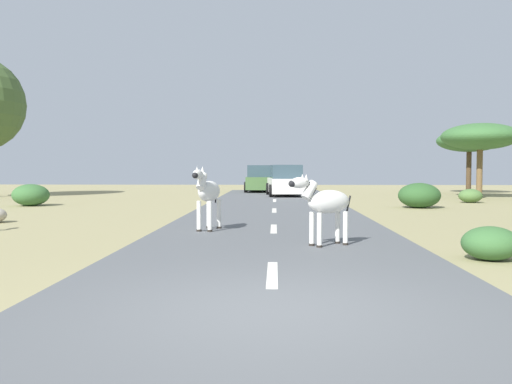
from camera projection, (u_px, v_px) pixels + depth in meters
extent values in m
plane|color=#998E60|center=(272.00, 313.00, 6.12)|extent=(90.00, 90.00, 0.00)
cube|color=#56595B|center=(271.00, 311.00, 6.12)|extent=(6.00, 64.00, 0.05)
cube|color=silver|center=(272.00, 274.00, 8.11)|extent=(0.16, 2.00, 0.01)
cube|color=silver|center=(274.00, 229.00, 14.10)|extent=(0.16, 2.00, 0.01)
cube|color=silver|center=(274.00, 210.00, 20.09)|extent=(0.16, 2.00, 0.01)
cube|color=silver|center=(275.00, 200.00, 26.08)|extent=(0.16, 2.00, 0.01)
cube|color=silver|center=(275.00, 194.00, 32.07)|extent=(0.16, 2.00, 0.01)
ellipsoid|color=silver|center=(209.00, 191.00, 13.82)|extent=(0.68, 1.19, 0.53)
cylinder|color=silver|center=(199.00, 216.00, 13.52)|extent=(0.13, 0.13, 0.77)
cylinder|color=#28231E|center=(199.00, 230.00, 13.54)|extent=(0.15, 0.15, 0.05)
cylinder|color=silver|center=(210.00, 216.00, 13.45)|extent=(0.13, 0.13, 0.77)
cylinder|color=#28231E|center=(210.00, 231.00, 13.47)|extent=(0.15, 0.15, 0.05)
cylinder|color=silver|center=(209.00, 214.00, 14.23)|extent=(0.13, 0.13, 0.77)
cylinder|color=#28231E|center=(209.00, 227.00, 14.25)|extent=(0.15, 0.15, 0.05)
cylinder|color=silver|center=(219.00, 214.00, 14.16)|extent=(0.13, 0.13, 0.77)
cylinder|color=#28231E|center=(219.00, 227.00, 14.18)|extent=(0.15, 0.15, 0.05)
cylinder|color=silver|center=(202.00, 181.00, 13.28)|extent=(0.28, 0.44, 0.45)
cube|color=black|center=(202.00, 177.00, 13.28)|extent=(0.12, 0.37, 0.31)
ellipsoid|color=silver|center=(198.00, 174.00, 13.02)|extent=(0.30, 0.52, 0.25)
ellipsoid|color=black|center=(195.00, 175.00, 12.83)|extent=(0.18, 0.20, 0.15)
cone|color=silver|center=(197.00, 169.00, 13.15)|extent=(0.11, 0.11, 0.14)
cone|color=silver|center=(203.00, 169.00, 13.11)|extent=(0.11, 0.11, 0.14)
cylinder|color=black|center=(216.00, 194.00, 14.36)|extent=(0.07, 0.16, 0.45)
ellipsoid|color=silver|center=(329.00, 202.00, 11.07)|extent=(1.08, 0.89, 0.48)
cylinder|color=silver|center=(312.00, 229.00, 11.04)|extent=(0.14, 0.14, 0.69)
cylinder|color=#28231E|center=(312.00, 245.00, 11.06)|extent=(0.16, 0.16, 0.05)
cylinder|color=silver|center=(319.00, 230.00, 10.82)|extent=(0.14, 0.14, 0.69)
cylinder|color=#28231E|center=(319.00, 246.00, 10.83)|extent=(0.16, 0.16, 0.05)
cylinder|color=silver|center=(338.00, 227.00, 11.38)|extent=(0.14, 0.14, 0.69)
cylinder|color=#28231E|center=(337.00, 242.00, 11.39)|extent=(0.16, 0.16, 0.05)
cylinder|color=silver|center=(345.00, 228.00, 11.15)|extent=(0.14, 0.14, 0.69)
cylinder|color=#28231E|center=(345.00, 244.00, 11.17)|extent=(0.16, 0.16, 0.05)
cylinder|color=silver|center=(310.00, 190.00, 10.82)|extent=(0.41, 0.35, 0.41)
cube|color=black|center=(310.00, 186.00, 10.81)|extent=(0.30, 0.21, 0.28)
ellipsoid|color=silver|center=(300.00, 183.00, 10.69)|extent=(0.47, 0.39, 0.22)
ellipsoid|color=black|center=(292.00, 184.00, 10.60)|extent=(0.20, 0.19, 0.13)
cone|color=silver|center=(302.00, 177.00, 10.80)|extent=(0.11, 0.11, 0.13)
cone|color=silver|center=(306.00, 177.00, 10.68)|extent=(0.11, 0.11, 0.13)
cylinder|color=black|center=(348.00, 205.00, 11.33)|extent=(0.14, 0.11, 0.41)
cube|color=white|center=(286.00, 185.00, 30.53)|extent=(2.12, 4.33, 0.80)
cube|color=#334751|center=(286.00, 172.00, 30.30)|extent=(1.81, 2.32, 0.76)
cube|color=black|center=(282.00, 189.00, 32.70)|extent=(1.72, 0.29, 0.24)
cylinder|color=black|center=(299.00, 189.00, 31.93)|extent=(0.27, 0.69, 0.68)
cylinder|color=black|center=(268.00, 189.00, 31.86)|extent=(0.27, 0.69, 0.68)
cylinder|color=black|center=(304.00, 191.00, 29.24)|extent=(0.27, 0.69, 0.68)
cylinder|color=black|center=(271.00, 191.00, 29.16)|extent=(0.27, 0.69, 0.68)
cube|color=#476B38|center=(260.00, 183.00, 35.67)|extent=(1.84, 4.22, 0.80)
cube|color=#334751|center=(260.00, 171.00, 35.43)|extent=(1.66, 2.22, 0.76)
cube|color=black|center=(261.00, 186.00, 37.83)|extent=(1.71, 0.18, 0.24)
cylinder|color=black|center=(274.00, 186.00, 37.00)|extent=(0.23, 0.68, 0.68)
cylinder|color=black|center=(248.00, 186.00, 37.05)|extent=(0.23, 0.68, 0.68)
cylinder|color=black|center=(274.00, 187.00, 34.30)|extent=(0.23, 0.68, 0.68)
cylinder|color=black|center=(246.00, 187.00, 34.35)|extent=(0.23, 0.68, 0.68)
cylinder|color=#4C3823|center=(469.00, 173.00, 34.00)|extent=(0.31, 0.31, 2.62)
ellipsoid|color=#386633|center=(469.00, 141.00, 33.91)|extent=(3.98, 3.98, 1.39)
cylinder|color=brown|center=(479.00, 174.00, 28.82)|extent=(0.31, 0.31, 2.59)
ellipsoid|color=#386633|center=(480.00, 137.00, 28.73)|extent=(4.03, 4.03, 1.41)
ellipsoid|color=#386633|center=(490.00, 243.00, 9.61)|extent=(1.01, 0.91, 0.61)
ellipsoid|color=#386633|center=(31.00, 195.00, 23.14)|extent=(1.56, 1.41, 0.94)
ellipsoid|color=#4C7038|center=(470.00, 196.00, 25.22)|extent=(1.08, 0.97, 0.65)
ellipsoid|color=#2D5628|center=(419.00, 195.00, 21.98)|extent=(1.70, 1.53, 1.02)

